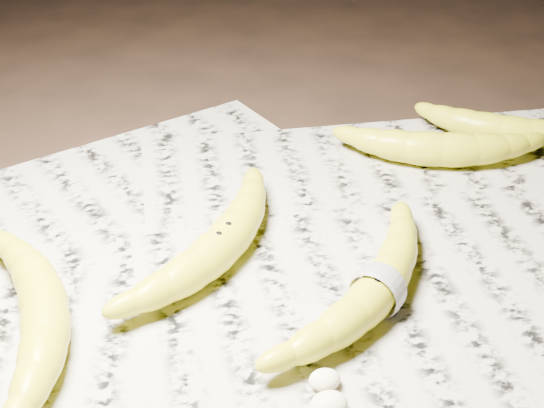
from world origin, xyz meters
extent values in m
plane|color=black|center=(0.00, 0.00, 0.00)|extent=(3.00, 3.00, 0.00)
cube|color=#A7A18F|center=(0.03, -0.04, 0.00)|extent=(0.90, 0.70, 0.01)
torus|color=white|center=(0.09, -0.09, 0.03)|extent=(0.04, 0.04, 0.05)
ellipsoid|color=beige|center=(0.01, -0.19, 0.02)|extent=(0.03, 0.02, 0.02)
ellipsoid|color=beige|center=(0.01, -0.16, 0.02)|extent=(0.03, 0.02, 0.01)
camera|label=1|loc=(-0.13, -0.56, 0.45)|focal=50.00mm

